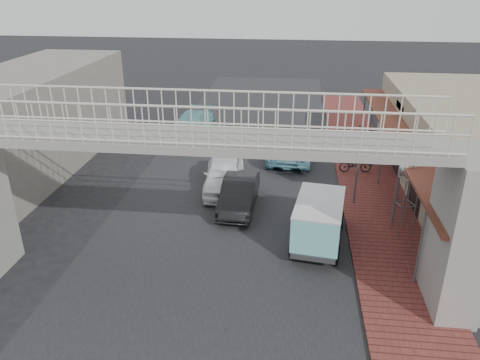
% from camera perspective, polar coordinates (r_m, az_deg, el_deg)
% --- Properties ---
extents(ground, '(120.00, 120.00, 0.00)m').
position_cam_1_polar(ground, '(19.21, -2.08, -5.77)').
color(ground, black).
rests_on(ground, ground).
extents(road_strip, '(10.00, 60.00, 0.01)m').
position_cam_1_polar(road_strip, '(19.20, -2.08, -5.76)').
color(road_strip, black).
rests_on(road_strip, ground).
extents(sidewalk, '(3.00, 40.00, 0.10)m').
position_cam_1_polar(sidewalk, '(22.00, 16.15, -2.57)').
color(sidewalk, brown).
rests_on(sidewalk, ground).
extents(shophouse_row, '(7.20, 18.00, 4.00)m').
position_cam_1_polar(shophouse_row, '(23.35, 27.21, 2.44)').
color(shophouse_row, gray).
rests_on(shophouse_row, ground).
extents(footbridge, '(16.40, 2.40, 6.34)m').
position_cam_1_polar(footbridge, '(14.24, -4.68, -2.54)').
color(footbridge, gray).
rests_on(footbridge, ground).
extents(building_far_left, '(5.00, 14.00, 5.00)m').
position_cam_1_polar(building_far_left, '(27.21, -23.84, 6.93)').
color(building_far_left, gray).
rests_on(building_far_left, ground).
extents(white_hatchback, '(2.22, 4.70, 1.55)m').
position_cam_1_polar(white_hatchback, '(22.25, -1.94, 0.79)').
color(white_hatchback, white).
rests_on(white_hatchback, ground).
extents(dark_sedan, '(1.52, 4.11, 1.34)m').
position_cam_1_polar(dark_sedan, '(20.48, -0.12, -1.64)').
color(dark_sedan, black).
rests_on(dark_sedan, ground).
extents(angkot_curb, '(2.62, 5.19, 1.41)m').
position_cam_1_polar(angkot_curb, '(26.23, 6.16, 4.15)').
color(angkot_curb, '#76B8CD').
rests_on(angkot_curb, ground).
extents(angkot_far, '(2.54, 5.26, 1.48)m').
position_cam_1_polar(angkot_far, '(29.72, -5.93, 6.60)').
color(angkot_far, '#65AFAF').
rests_on(angkot_far, ground).
extents(angkot_van, '(2.20, 4.01, 1.87)m').
position_cam_1_polar(angkot_van, '(17.85, 9.65, -4.23)').
color(angkot_van, black).
rests_on(angkot_van, ground).
extents(motorcycle_near, '(1.68, 0.72, 0.86)m').
position_cam_1_polar(motorcycle_near, '(24.71, 13.88, 1.87)').
color(motorcycle_near, black).
rests_on(motorcycle_near, sidewalk).
extents(motorcycle_far, '(1.92, 0.77, 1.12)m').
position_cam_1_polar(motorcycle_far, '(29.01, 14.95, 5.32)').
color(motorcycle_far, black).
rests_on(motorcycle_far, sidewalk).
extents(street_clock, '(0.81, 0.77, 3.15)m').
position_cam_1_polar(street_clock, '(18.53, 20.02, 0.90)').
color(street_clock, '#59595B').
rests_on(street_clock, sidewalk).
extents(arrow_sign, '(1.63, 1.04, 2.78)m').
position_cam_1_polar(arrow_sign, '(20.81, 16.11, 2.80)').
color(arrow_sign, '#59595B').
rests_on(arrow_sign, sidewalk).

